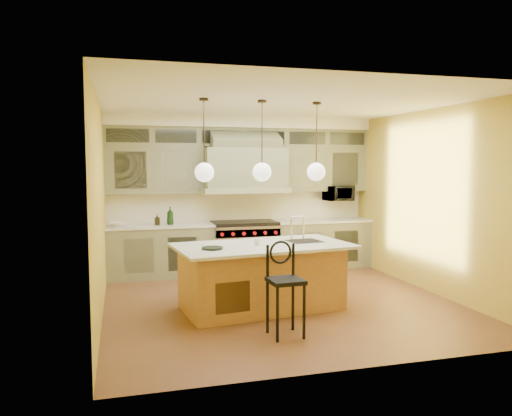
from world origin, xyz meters
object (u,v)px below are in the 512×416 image
object	(u,v)px
microwave	(338,193)
counter_stool	(285,283)
range	(244,246)
kitchen_island	(262,276)

from	to	relation	value
microwave	counter_stool	bearing A→B (deg)	-122.79
counter_stool	range	bearing A→B (deg)	80.34
range	counter_stool	size ratio (longest dim) A/B	1.07
kitchen_island	counter_stool	distance (m)	1.13
kitchen_island	microwave	world-z (taller)	microwave
range	microwave	xyz separation A→B (m)	(1.95, 0.11, 0.96)
range	counter_stool	xyz separation A→B (m)	(-0.38, -3.51, 0.15)
counter_stool	microwave	distance (m)	4.38
microwave	range	bearing A→B (deg)	-176.88
kitchen_island	counter_stool	bearing A→B (deg)	-99.41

